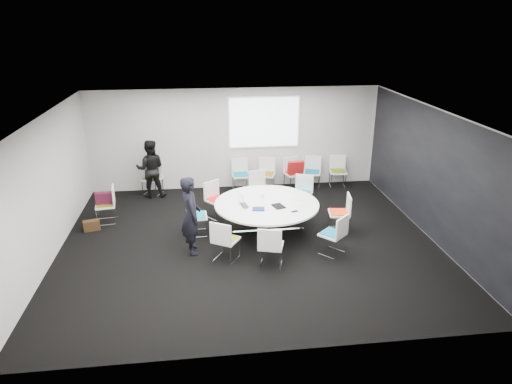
{
  "coord_description": "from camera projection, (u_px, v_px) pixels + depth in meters",
  "views": [
    {
      "loc": [
        -0.93,
        -8.81,
        4.6
      ],
      "look_at": [
        0.2,
        0.4,
        1.0
      ],
      "focal_mm": 32.0,
      "sensor_mm": 36.0,
      "label": 1
    }
  ],
  "objects": [
    {
      "name": "chair_person_back",
      "position": [
        153.0,
        185.0,
        12.49
      ],
      "size": [
        0.6,
        0.6,
        0.88
      ],
      "rotation": [
        0.0,
        0.0,
        2.72
      ],
      "color": "silver",
      "rests_on": "ground"
    },
    {
      "name": "cup",
      "position": [
        262.0,
        196.0,
        10.36
      ],
      "size": [
        0.08,
        0.08,
        0.09
      ],
      "primitive_type": "cylinder",
      "color": "white",
      "rests_on": "conference_table"
    },
    {
      "name": "laptop_lid",
      "position": [
        240.0,
        196.0,
        10.1
      ],
      "size": [
        0.13,
        0.28,
        0.22
      ],
      "primitive_type": "cube",
      "rotation": [
        0.0,
        0.0,
        1.97
      ],
      "color": "silver",
      "rests_on": "conference_table"
    },
    {
      "name": "tablet_folio",
      "position": [
        259.0,
        209.0,
        9.73
      ],
      "size": [
        0.29,
        0.24,
        0.03
      ],
      "primitive_type": "cube",
      "rotation": [
        0.0,
        0.0,
        -0.15
      ],
      "color": "navy",
      "rests_on": "conference_table"
    },
    {
      "name": "chair_ring_g",
      "position": [
        271.0,
        254.0,
        8.86
      ],
      "size": [
        0.57,
        0.56,
        0.88
      ],
      "rotation": [
        0.0,
        0.0,
        6.0
      ],
      "color": "silver",
      "rests_on": "ground"
    },
    {
      "name": "chair_spare_left",
      "position": [
        107.0,
        211.0,
        10.77
      ],
      "size": [
        0.51,
        0.52,
        0.88
      ],
      "rotation": [
        0.0,
        0.0,
        1.71
      ],
      "color": "silver",
      "rests_on": "ground"
    },
    {
      "name": "laptop",
      "position": [
        246.0,
        205.0,
        9.93
      ],
      "size": [
        0.27,
        0.36,
        0.03
      ],
      "primitive_type": "imported",
      "rotation": [
        0.0,
        0.0,
        1.78
      ],
      "color": "#333338",
      "rests_on": "conference_table"
    },
    {
      "name": "chair_ring_b",
      "position": [
        302.0,
        200.0,
        11.45
      ],
      "size": [
        0.62,
        0.61,
        0.88
      ],
      "rotation": [
        0.0,
        0.0,
        2.65
      ],
      "color": "silver",
      "rests_on": "ground"
    },
    {
      "name": "maroon_bag",
      "position": [
        104.0,
        198.0,
        10.64
      ],
      "size": [
        0.41,
        0.16,
        0.28
      ],
      "primitive_type": "cube",
      "rotation": [
        0.0,
        0.0,
        0.06
      ],
      "color": "#461225",
      "rests_on": "chair_spare_left"
    },
    {
      "name": "red_jacket",
      "position": [
        296.0,
        167.0,
        12.53
      ],
      "size": [
        0.45,
        0.2,
        0.36
      ],
      "primitive_type": "cube",
      "rotation": [
        0.17,
        0.0,
        0.08
      ],
      "color": "maroon",
      "rests_on": "chair_back_c"
    },
    {
      "name": "chair_ring_d",
      "position": [
        217.0,
        206.0,
        11.06
      ],
      "size": [
        0.64,
        0.64,
        0.88
      ],
      "rotation": [
        0.0,
        0.0,
        3.8
      ],
      "color": "silver",
      "rests_on": "ground"
    },
    {
      "name": "chair_ring_f",
      "position": [
        226.0,
        247.0,
        9.1
      ],
      "size": [
        0.63,
        0.62,
        0.88
      ],
      "rotation": [
        0.0,
        0.0,
        5.74
      ],
      "color": "silver",
      "rests_on": "ground"
    },
    {
      "name": "projection_screen",
      "position": [
        264.0,
        122.0,
        12.55
      ],
      "size": [
        1.9,
        0.03,
        1.35
      ],
      "primitive_type": "cube",
      "color": "white",
      "rests_on": "room_shell"
    },
    {
      "name": "person_main",
      "position": [
        191.0,
        215.0,
        9.22
      ],
      "size": [
        0.49,
        0.66,
        1.65
      ],
      "primitive_type": "imported",
      "rotation": [
        0.0,
        0.0,
        1.74
      ],
      "color": "black",
      "rests_on": "ground"
    },
    {
      "name": "room_shell",
      "position": [
        253.0,
        181.0,
        9.43
      ],
      "size": [
        8.08,
        7.08,
        2.88
      ],
      "color": "black",
      "rests_on": "ground"
    },
    {
      "name": "chair_back_d",
      "position": [
        312.0,
        178.0,
        13.0
      ],
      "size": [
        0.57,
        0.56,
        0.88
      ],
      "rotation": [
        0.0,
        0.0,
        2.85
      ],
      "color": "silver",
      "rests_on": "ground"
    },
    {
      "name": "chair_back_c",
      "position": [
        293.0,
        179.0,
        12.89
      ],
      "size": [
        0.57,
        0.56,
        0.88
      ],
      "rotation": [
        0.0,
        0.0,
        3.42
      ],
      "color": "silver",
      "rests_on": "ground"
    },
    {
      "name": "brown_bag",
      "position": [
        92.0,
        225.0,
        10.42
      ],
      "size": [
        0.39,
        0.26,
        0.24
      ],
      "primitive_type": "cube",
      "rotation": [
        0.0,
        0.0,
        0.29
      ],
      "color": "#372311",
      "rests_on": "ground"
    },
    {
      "name": "papers_front",
      "position": [
        297.0,
        204.0,
        10.02
      ],
      "size": [
        0.35,
        0.29,
        0.0
      ],
      "primitive_type": "cube",
      "rotation": [
        0.0,
        0.0,
        -0.3
      ],
      "color": "silver",
      "rests_on": "conference_table"
    },
    {
      "name": "chair_ring_c",
      "position": [
        260.0,
        195.0,
        11.78
      ],
      "size": [
        0.57,
        0.56,
        0.88
      ],
      "rotation": [
        0.0,
        0.0,
        3.42
      ],
      "color": "silver",
      "rests_on": "ground"
    },
    {
      "name": "notebook_black",
      "position": [
        278.0,
        206.0,
        9.88
      ],
      "size": [
        0.3,
        0.35,
        0.02
      ],
      "primitive_type": "cube",
      "rotation": [
        0.0,
        0.0,
        0.3
      ],
      "color": "black",
      "rests_on": "conference_table"
    },
    {
      "name": "chair_back_a",
      "position": [
        241.0,
        181.0,
        12.77
      ],
      "size": [
        0.49,
        0.47,
        0.88
      ],
      "rotation": [
        0.0,
        0.0,
        3.2
      ],
      "color": "silver",
      "rests_on": "ground"
    },
    {
      "name": "chair_ring_h",
      "position": [
        333.0,
        242.0,
        9.33
      ],
      "size": [
        0.64,
        0.64,
        0.88
      ],
      "rotation": [
        0.0,
        0.0,
        7.03
      ],
      "color": "silver",
      "rests_on": "ground"
    },
    {
      "name": "chair_ring_e",
      "position": [
        197.0,
        223.0,
        10.18
      ],
      "size": [
        0.47,
        0.48,
        0.88
      ],
      "rotation": [
        0.0,
        0.0,
        4.76
      ],
      "color": "silver",
      "rests_on": "ground"
    },
    {
      "name": "chair_back_e",
      "position": [
        338.0,
        177.0,
        13.06
      ],
      "size": [
        0.52,
        0.51,
        0.88
      ],
      "rotation": [
        0.0,
        0.0,
        3.0
      ],
      "color": "silver",
      "rests_on": "ground"
    },
    {
      "name": "conference_table",
      "position": [
        267.0,
        211.0,
        10.14
      ],
      "size": [
        2.31,
        2.31,
        0.73
      ],
      "color": "silver",
      "rests_on": "ground"
    },
    {
      "name": "phone",
      "position": [
        295.0,
        211.0,
        9.63
      ],
      "size": [
        0.16,
        0.12,
        0.01
      ],
      "primitive_type": "cube",
      "rotation": [
        0.0,
        0.0,
        0.37
      ],
      "color": "black",
      "rests_on": "conference_table"
    },
    {
      "name": "papers_right",
      "position": [
        291.0,
        196.0,
        10.45
      ],
      "size": [
        0.32,
        0.24,
        0.0
      ],
      "primitive_type": "cube",
      "rotation": [
        0.0,
        0.0,
        0.1
      ],
      "color": "white",
      "rests_on": "conference_table"
    },
    {
      "name": "chair_ring_a",
      "position": [
        339.0,
        220.0,
        10.32
      ],
      "size": [
        0.51,
        0.52,
        0.88
      ],
      "rotation": [
        0.0,
        0.0,
        1.42
      ],
      "color": "silver",
      "rests_on": "ground"
    },
    {
      "name": "person_back",
      "position": [
        150.0,
        169.0,
        12.15
      ],
      "size": [
        0.77,
        0.6,
        1.57
      ],
      "primitive_type": "imported",
      "rotation": [
        0.0,
        0.0,
        3.15
      ],
      "color": "black",
      "rests_on": "ground"
    },
    {
      "name": "chair_back_b",
      "position": [
        266.0,
        180.0,
        12.82
      ],
      "size": [
        0.57,
        0.56,
        0.88
      ],
      "rotation": [
        0.0,
        0.0,
        2.85
      ],
      "color": "silver",
      "rests_on": "ground"
    }
  ]
}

